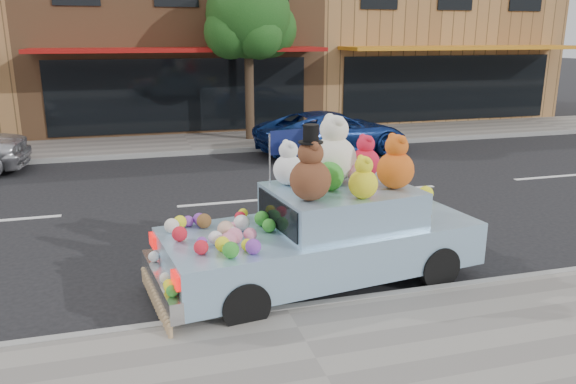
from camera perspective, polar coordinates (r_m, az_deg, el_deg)
name	(u,v)px	position (r m, az deg, el deg)	size (l,w,h in m)	color
ground	(221,203)	(11.68, -6.79, -1.14)	(120.00, 120.00, 0.00)	black
near_sidewalk	(326,381)	(5.88, 3.92, -18.63)	(60.00, 3.00, 0.12)	gray
far_sidewalk	(188,143)	(17.94, -10.13, 4.88)	(60.00, 3.00, 0.12)	gray
near_kerb	(286,311)	(7.10, -0.21, -12.03)	(60.00, 0.12, 0.13)	gray
far_kerb	(193,153)	(16.48, -9.58, 3.96)	(60.00, 0.12, 0.13)	gray
storefront_mid	(169,27)	(23.09, -12.04, 16.11)	(10.00, 9.80, 7.30)	#91623D
storefront_right	(403,27)	(25.82, 11.63, 16.07)	(10.00, 9.80, 7.30)	#A57745
street_tree	(249,23)	(17.99, -4.01, 16.75)	(3.00, 2.70, 5.22)	#38281C
car_blue	(332,133)	(16.37, 4.48, 6.03)	(2.05, 4.44, 1.23)	navy
art_car	(325,227)	(7.75, 3.76, -3.54)	(4.68, 2.33, 2.31)	black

